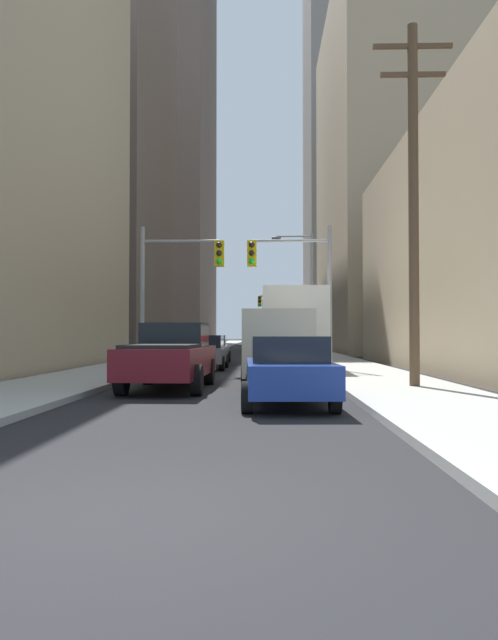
# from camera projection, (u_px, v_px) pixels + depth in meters

# --- Properties ---
(ground_plane) EXTENTS (400.00, 400.00, 0.00)m
(ground_plane) POSITION_uv_depth(u_px,v_px,m) (120.00, 523.00, 4.93)
(ground_plane) COLOR black
(sidewalk_left) EXTENTS (3.45, 160.00, 0.15)m
(sidewalk_left) POSITION_uv_depth(u_px,v_px,m) (198.00, 350.00, 55.03)
(sidewalk_left) COLOR #9E9E99
(sidewalk_left) RESTS_ON ground
(sidewalk_right) EXTENTS (3.45, 160.00, 0.15)m
(sidewalk_right) POSITION_uv_depth(u_px,v_px,m) (306.00, 351.00, 54.76)
(sidewalk_right) COLOR #9E9E99
(sidewalk_right) RESTS_ON ground
(city_bus) EXTENTS (2.68, 11.53, 3.40)m
(city_bus) POSITION_uv_depth(u_px,v_px,m) (292.00, 327.00, 27.83)
(city_bus) COLOR silver
(city_bus) RESTS_ON ground
(pickup_truck_maroon) EXTENTS (2.20, 5.46, 1.90)m
(pickup_truck_maroon) POSITION_uv_depth(u_px,v_px,m) (171.00, 356.00, 17.02)
(pickup_truck_maroon) COLOR maroon
(pickup_truck_maroon) RESTS_ON ground
(cargo_van_beige) EXTENTS (2.16, 5.24, 2.26)m
(cargo_van_beige) POSITION_uv_depth(u_px,v_px,m) (278.00, 343.00, 18.59)
(cargo_van_beige) COLOR #C6B793
(cargo_van_beige) RESTS_ON ground
(sedan_blue) EXTENTS (1.96, 4.26, 1.52)m
(sedan_blue) POSITION_uv_depth(u_px,v_px,m) (288.00, 370.00, 13.05)
(sedan_blue) COLOR navy
(sedan_blue) RESTS_ON ground
(sedan_grey) EXTENTS (1.95, 4.21, 1.52)m
(sedan_grey) POSITION_uv_depth(u_px,v_px,m) (205.00, 352.00, 26.63)
(sedan_grey) COLOR slate
(sedan_grey) RESTS_ON ground
(sedan_white) EXTENTS (1.95, 4.25, 1.52)m
(sedan_white) POSITION_uv_depth(u_px,v_px,m) (211.00, 349.00, 32.20)
(sedan_white) COLOR white
(sedan_white) RESTS_ON ground
(traffic_signal_near_left) EXTENTS (3.46, 0.44, 6.00)m
(traffic_signal_near_left) POSITION_uv_depth(u_px,v_px,m) (178.00, 274.00, 24.47)
(traffic_signal_near_left) COLOR gray
(traffic_signal_near_left) RESTS_ON ground
(traffic_signal_near_right) EXTENTS (3.46, 0.44, 6.00)m
(traffic_signal_near_right) POSITION_uv_depth(u_px,v_px,m) (294.00, 274.00, 24.34)
(traffic_signal_near_right) COLOR gray
(traffic_signal_near_right) RESTS_ON ground
(traffic_signal_far_right) EXTENTS (3.45, 0.44, 6.00)m
(traffic_signal_far_right) POSITION_uv_depth(u_px,v_px,m) (277.00, 310.00, 59.56)
(traffic_signal_far_right) COLOR gray
(traffic_signal_far_right) RESTS_ON ground
(utility_pole_right) EXTENTS (2.20, 0.28, 10.19)m
(utility_pole_right) POSITION_uv_depth(u_px,v_px,m) (413.00, 197.00, 16.49)
(utility_pole_right) COLOR brown
(utility_pole_right) RESTS_ON ground
(street_lamp_right) EXTENTS (2.44, 0.32, 7.50)m
(street_lamp_right) POSITION_uv_depth(u_px,v_px,m) (305.00, 283.00, 34.76)
(street_lamp_right) COLOR gray
(street_lamp_right) RESTS_ON ground
(building_left_mid_office) EXTENTS (18.35, 18.66, 34.97)m
(building_left_mid_office) POSITION_uv_depth(u_px,v_px,m) (55.00, 150.00, 51.38)
(building_left_mid_office) COLOR #66564C
(building_left_mid_office) RESTS_ON ground
(building_left_far_tower) EXTENTS (15.14, 26.67, 72.01)m
(building_left_far_tower) POSITION_uv_depth(u_px,v_px,m) (161.00, 114.00, 93.29)
(building_left_far_tower) COLOR #66564C
(building_left_far_tower) RESTS_ON ground
(building_right_mid_block) EXTENTS (19.18, 25.25, 31.97)m
(building_right_mid_block) POSITION_uv_depth(u_px,v_px,m) (433.00, 178.00, 54.78)
(building_right_mid_block) COLOR tan
(building_right_mid_block) RESTS_ON ground
(building_right_far_highrise) EXTENTS (16.09, 18.60, 67.46)m
(building_right_far_highrise) POSITION_uv_depth(u_px,v_px,m) (359.00, 126.00, 91.85)
(building_right_far_highrise) COLOR gray
(building_right_far_highrise) RESTS_ON ground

